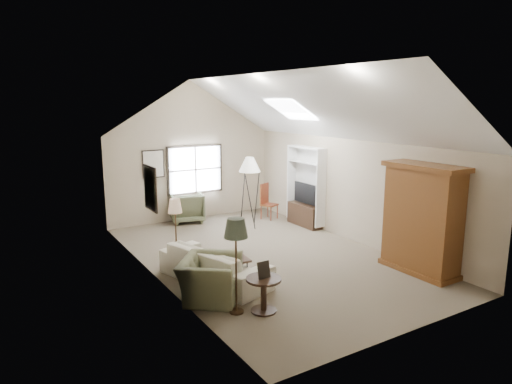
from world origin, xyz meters
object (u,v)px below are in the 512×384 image
coffee_table (227,270)px  armchair_far (187,207)px  armoire (422,219)px  sofa (215,264)px  armchair_near (210,278)px  side_chair (269,201)px  side_table (264,295)px

coffee_table → armchair_far: bearing=76.5°
armoire → coffee_table: (-3.57, 1.58, -0.89)m
sofa → armchair_far: 4.56m
armchair_near → armchair_far: bearing=20.8°
sofa → side_chair: (3.47, 3.40, 0.18)m
side_table → side_chair: bearing=56.0°
armchair_far → side_chair: 2.40m
armchair_near → coffee_table: 0.82m
armchair_near → coffee_table: (0.62, 0.53, -0.15)m
armchair_near → side_table: armchair_near is taller
armchair_far → side_table: bearing=92.3°
coffee_table → side_table: side_table is taller
armchair_far → armoire: bearing=125.7°
sofa → armchair_far: bearing=-32.8°
armoire → armchair_far: 6.62m
armoire → side_chair: size_ratio=2.11×
side_table → side_chair: side_chair is taller
armoire → side_chair: armoire is taller
armoire → side_chair: 5.17m
armchair_far → armchair_near: bearing=84.9°
armchair_far → side_chair: bearing=169.5°
armoire → side_table: bearing=178.1°
sofa → side_chair: 4.87m
armoire → armchair_near: armoire is taller
sofa → armchair_near: (-0.42, -0.67, 0.02)m
side_table → armchair_near: bearing=118.9°
armchair_near → coffee_table: armchair_near is taller
coffee_table → side_chair: (3.28, 3.54, 0.31)m
side_table → side_chair: 6.04m
armoire → armchair_far: size_ratio=2.38×
sofa → armoire: bearing=-131.0°
armoire → armchair_near: size_ratio=1.98×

